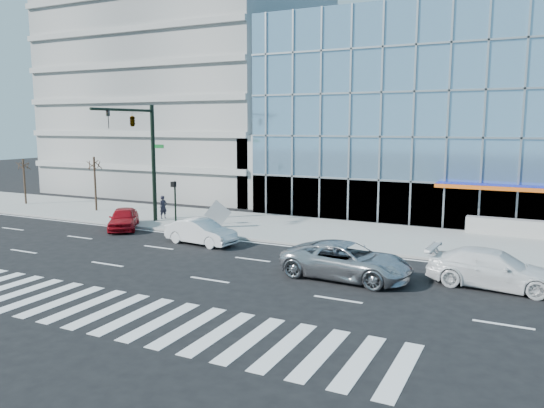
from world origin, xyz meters
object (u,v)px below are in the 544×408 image
Objects in this scene: red_sedan at (124,219)px; white_sedan at (201,232)px; street_tree_far at (23,165)px; white_suv at (494,269)px; ped_signal_post at (175,196)px; street_tree_near at (94,164)px; traffic_signal at (139,135)px; tilted_panel at (218,214)px; pedestrian at (163,207)px; silver_suv at (347,261)px.

white_sedan is at bearing -45.77° from red_sedan.
red_sedan is at bearing -16.41° from street_tree_far.
street_tree_far is 0.71× the size of white_suv.
street_tree_near reaches higher than ped_signal_post.
traffic_signal reaches higher than tilted_panel.
white_suv is at bearing -12.75° from ped_signal_post.
white_sedan is at bearing -109.62° from pedestrian.
ped_signal_post is 2.31× the size of tilted_panel.
pedestrian is (-16.35, 7.97, 0.17)m from silver_suv.
white_suv is 4.20× the size of tilted_panel.
street_tree_near is 7.56m from pedestrian.
street_tree_near is at bearing 73.16° from silver_suv.
pedestrian is at bearing 143.84° from tilted_panel.
pedestrian is (-6.65, 5.12, 0.26)m from white_sedan.
red_sedan is (-2.85, -1.76, -1.42)m from ped_signal_post.
white_sedan is 2.64× the size of pedestrian.
street_tree_near is 0.73× the size of silver_suv.
traffic_signal is 15.53m from street_tree_far.
silver_suv is at bearing -18.97° from traffic_signal.
white_suv is (37.35, -7.05, -2.65)m from street_tree_far.
street_tree_near is at bearing 147.98° from tilted_panel.
traffic_signal is 9.03m from white_sedan.
red_sedan is at bearing 79.03° from silver_suv.
silver_suv reaches higher than white_suv.
pedestrian is 1.27× the size of tilted_panel.
pedestrian is at bearing 50.07° from red_sedan.
silver_suv is 10.11m from white_sedan.
tilted_panel is (5.64, 2.60, 0.34)m from red_sedan.
tilted_panel is at bearing 61.56° from silver_suv.
street_tree_near is 15.11m from white_sedan.
street_tree_near reaches higher than red_sedan.
street_tree_far is at bearing 171.69° from ped_signal_post.
ped_signal_post reaches higher than pedestrian.
traffic_signal is 2.67× the size of ped_signal_post.
ped_signal_post is 3.64m from red_sedan.
silver_suv is 6.19m from white_suv.
pedestrian is (0.35, 3.73, 0.26)m from red_sedan.
red_sedan is at bearing 86.64° from white_suv.
red_sedan is at bearing -179.32° from tilted_panel.
white_suv is 15.76m from white_sedan.
traffic_signal reaches higher than street_tree_near.
street_tree_far is 0.88× the size of white_sedan.
street_tree_near is at bearing 112.45° from red_sedan.
white_suv is at bearing -10.69° from street_tree_far.
traffic_signal reaches higher than white_sedan.
street_tree_near is at bearing 80.01° from white_suv.
silver_suv is (13.85, -6.00, -1.33)m from ped_signal_post.
white_suv is at bearing -10.44° from traffic_signal.
tilted_panel is at bearing 25.87° from white_sedan.
red_sedan is 3.25× the size of tilted_panel.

